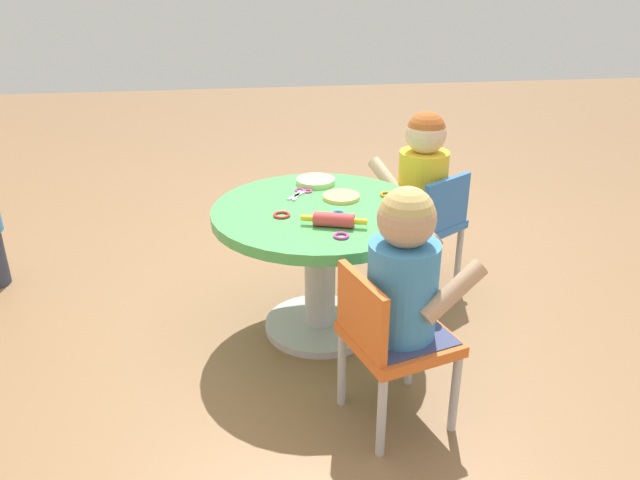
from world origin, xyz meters
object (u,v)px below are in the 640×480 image
object	(u,v)px
rolling_pin	(334,220)
child_chair_left	(390,339)
craft_table	(320,242)
craft_scissors	(301,193)
seated_child_right	(422,171)
child_chair_right	(426,223)
seated_child_left	(405,270)

from	to	relation	value
rolling_pin	child_chair_left	bearing A→B (deg)	-163.89
craft_table	rolling_pin	size ratio (longest dim) A/B	3.56
craft_table	craft_scissors	distance (m)	0.22
craft_table	seated_child_right	size ratio (longest dim) A/B	1.58
craft_table	rolling_pin	distance (m)	0.24
child_chair_right	seated_child_right	bearing A→B (deg)	33.41
rolling_pin	craft_table	bearing A→B (deg)	7.73
child_chair_left	seated_child_right	world-z (taller)	seated_child_right
child_chair_right	craft_scissors	distance (m)	0.61
seated_child_right	seated_child_left	bearing A→B (deg)	160.70
child_chair_left	craft_scissors	distance (m)	0.78
seated_child_right	rolling_pin	bearing A→B (deg)	137.53
child_chair_right	seated_child_left	bearing A→B (deg)	158.70
craft_table	child_chair_right	bearing A→B (deg)	-60.00
rolling_pin	craft_scissors	size ratio (longest dim) A/B	1.61
child_chair_left	child_chair_right	distance (m)	0.93
seated_child_left	child_chair_right	distance (m)	0.94
seated_child_right	craft_table	bearing A→B (deg)	123.92
seated_child_right	craft_scissors	size ratio (longest dim) A/B	3.62
seated_child_left	seated_child_right	world-z (taller)	same
seated_child_right	child_chair_right	bearing A→B (deg)	-146.59
seated_child_left	craft_scissors	world-z (taller)	seated_child_left
seated_child_left	seated_child_right	size ratio (longest dim) A/B	1.00
seated_child_left	craft_table	bearing A→B (deg)	17.48
child_chair_left	seated_child_right	size ratio (longest dim) A/B	1.05
craft_scissors	rolling_pin	bearing A→B (deg)	-167.05
seated_child_left	child_chair_right	xyz separation A→B (m)	(0.85, -0.33, -0.23)
seated_child_right	craft_scissors	bearing A→B (deg)	106.78
craft_table	craft_scissors	world-z (taller)	craft_scissors
seated_child_right	craft_scissors	xyz separation A→B (m)	(-0.16, 0.54, -0.01)
child_chair_right	rolling_pin	distance (m)	0.71
seated_child_left	seated_child_right	distance (m)	0.93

